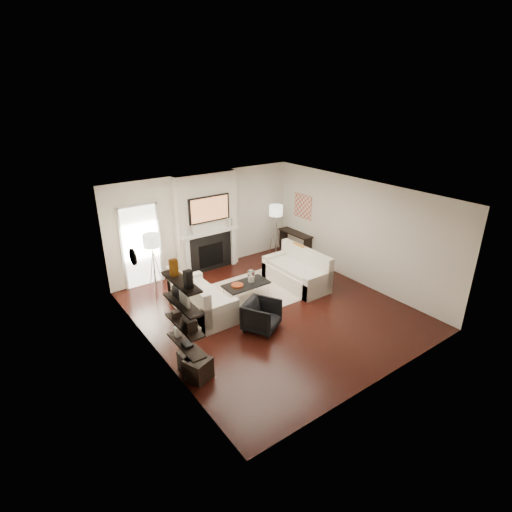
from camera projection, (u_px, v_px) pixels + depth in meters
room_envelope at (272, 256)px, 8.67m from camera, size 6.00×6.00×6.00m
chimney_breast at (207, 223)px, 10.82m from camera, size 1.80×0.25×2.70m
fireplace_surround at (211, 253)px, 11.04m from camera, size 1.30×0.02×1.04m
firebox at (211, 255)px, 11.07m from camera, size 0.75×0.02×0.65m
mantel_pilaster_l at (188, 258)px, 10.62m from camera, size 0.12×0.08×1.10m
mantel_pilaster_r at (233, 246)px, 11.40m from camera, size 0.12×0.08×1.10m
mantel_shelf at (211, 233)px, 10.77m from camera, size 1.70×0.18×0.07m
tv_body at (209, 209)px, 10.54m from camera, size 1.20×0.06×0.70m
tv_screen at (210, 209)px, 10.51m from camera, size 1.10×0.00×0.62m
candlestick_l_tall at (192, 230)px, 10.41m from camera, size 0.04×0.04×0.30m
candlestick_l_short at (188, 232)px, 10.35m from camera, size 0.04×0.04×0.24m
candlestick_r_tall at (228, 222)px, 11.00m from camera, size 0.04×0.04×0.30m
candlestick_r_short at (232, 223)px, 11.09m from camera, size 0.04×0.04×0.24m
hallway_panel at (141, 247)px, 10.02m from camera, size 0.90×0.02×2.10m
door_trim_l at (122, 251)px, 9.75m from camera, size 0.06×0.06×2.16m
door_trim_r at (159, 243)px, 10.26m from camera, size 0.06×0.06×2.16m
door_trim_top at (136, 205)px, 9.59m from camera, size 1.02×0.06×0.06m
rug at (251, 293)px, 9.95m from camera, size 2.60×2.00×0.01m
loveseat_left_base at (202, 304)px, 9.02m from camera, size 0.85×1.80×0.42m
loveseat_left_back at (188, 296)px, 8.72m from camera, size 0.18×1.80×0.80m
loveseat_left_arm_n at (221, 316)px, 8.38m from camera, size 0.85×0.18×0.60m
loveseat_left_arm_s at (186, 287)px, 9.59m from camera, size 0.85×0.18×0.60m
loveseat_left_cushion at (204, 293)px, 8.95m from camera, size 0.63×1.44×0.10m
pillow_left_orange at (181, 283)px, 8.87m from camera, size 0.10×0.42×0.42m
pillow_left_charcoal at (194, 294)px, 8.42m from camera, size 0.10×0.40×0.40m
loveseat_right_base at (296, 277)px, 10.32m from camera, size 0.85×1.80×0.42m
loveseat_right_back at (306, 263)px, 10.38m from camera, size 0.18×1.80×0.80m
loveseat_right_arm_n at (318, 286)px, 9.68m from camera, size 0.85×0.18×0.60m
loveseat_right_arm_s at (276, 264)px, 10.89m from camera, size 0.85×0.18×0.60m
loveseat_right_cushion at (295, 268)px, 10.19m from camera, size 0.63×1.44×0.10m
pillow_right_orange at (299, 252)px, 10.52m from camera, size 0.10×0.42×0.42m
pillow_right_charcoal at (314, 260)px, 10.08m from camera, size 0.10×0.40×0.40m
coffee_table at (246, 284)px, 9.53m from camera, size 1.10×0.55×0.04m
coffee_leg_nw at (234, 302)px, 9.17m from camera, size 0.02×0.02×0.38m
coffee_leg_ne at (268, 290)px, 9.71m from camera, size 0.02×0.02×0.38m
coffee_leg_sw at (224, 294)px, 9.50m from camera, size 0.02×0.02×0.38m
coffee_leg_se at (258, 283)px, 10.04m from camera, size 0.02×0.02×0.38m
hurricane_glass at (251, 277)px, 9.55m from camera, size 0.17×0.17×0.30m
hurricane_candle at (251, 279)px, 9.57m from camera, size 0.10×0.10×0.14m
copper_bowl at (237, 285)px, 9.37m from camera, size 0.29×0.29×0.05m
armchair at (262, 314)px, 8.36m from camera, size 0.91×0.89×0.70m
lamp_left_post at (155, 274)px, 9.61m from camera, size 0.02×0.02×1.20m
lamp_left_shade at (151, 241)px, 9.28m from camera, size 0.40×0.40×0.30m
lamp_left_leg_a at (159, 272)px, 9.67m from camera, size 0.25×0.02×1.23m
lamp_left_leg_b at (151, 273)px, 9.65m from camera, size 0.14×0.22×1.23m
lamp_left_leg_c at (154, 275)px, 9.51m from camera, size 0.14×0.22×1.23m
lamp_right_post at (275, 238)px, 11.90m from camera, size 0.02×0.02×1.20m
lamp_right_shade at (276, 210)px, 11.57m from camera, size 0.40×0.40×0.30m
lamp_right_leg_a at (278, 237)px, 11.96m from camera, size 0.25×0.02×1.23m
lamp_right_leg_b at (272, 237)px, 11.94m from camera, size 0.14×0.22×1.23m
lamp_right_leg_c at (276, 239)px, 11.80m from camera, size 0.14×0.22×1.23m
console_top at (296, 233)px, 11.90m from camera, size 0.35×1.20×0.04m
console_leg_n at (307, 250)px, 11.64m from camera, size 0.30×0.04×0.71m
console_leg_s at (283, 240)px, 12.46m from camera, size 0.30×0.04×0.71m
wall_art at (303, 206)px, 11.60m from camera, size 0.03×0.70×0.70m
shelf_bottom at (186, 345)px, 6.77m from camera, size 0.25×1.00×0.03m
shelf_lower at (184, 325)px, 6.61m from camera, size 0.25×1.00×0.04m
shelf_upper at (183, 304)px, 6.45m from camera, size 0.25×1.00×0.04m
shelf_top at (181, 282)px, 6.30m from camera, size 0.25×1.00×0.04m
decor_magfile_a at (188, 279)px, 6.03m from camera, size 0.12×0.10×0.28m
decor_magfile_b at (174, 268)px, 6.41m from camera, size 0.12×0.10×0.28m
decor_frame_a at (184, 299)px, 6.34m from camera, size 0.04×0.30×0.22m
decor_frame_b at (176, 292)px, 6.59m from camera, size 0.04×0.22×0.18m
decor_wine_rack at (189, 324)px, 6.42m from camera, size 0.18×0.25×0.20m
decor_box_small at (177, 314)px, 6.78m from camera, size 0.15×0.12×0.12m
decor_books at (187, 345)px, 6.71m from camera, size 0.14×0.20×0.05m
decor_box_tall at (178, 332)px, 6.95m from camera, size 0.10×0.10×0.18m
clock_rim at (133, 257)px, 7.74m from camera, size 0.04×0.34×0.34m
clock_face at (134, 257)px, 7.75m from camera, size 0.01×0.29×0.29m
ottoman_near at (192, 362)px, 7.14m from camera, size 0.41×0.41×0.40m
ottoman_far at (198, 369)px, 6.97m from camera, size 0.51×0.51×0.40m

